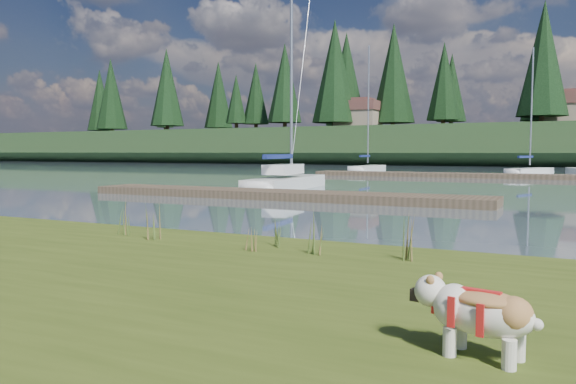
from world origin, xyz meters
The scene contains 22 objects.
ground centered at (0.00, 30.00, 0.00)m, with size 200.00×200.00×0.00m, color slate.
ridge centered at (0.00, 73.00, 2.50)m, with size 200.00×20.00×5.00m, color #1C3017.
bulldog centered at (5.30, -5.74, 0.68)m, with size 0.89×0.46×0.53m.
sailboat_main centered at (-6.06, 14.57, 0.42)m, with size 2.39×8.21×11.72m.
dock_near centered at (-4.00, 9.00, 0.15)m, with size 16.00×2.00×0.30m, color #4C3D2C.
dock_far centered at (2.00, 30.00, 0.15)m, with size 26.00×2.20×0.30m, color #4C3D2C.
sailboat_bg_1 centered at (-9.53, 37.42, 0.33)m, with size 1.58×7.29×10.92m.
sailboat_bg_2 centered at (3.66, 35.32, 0.33)m, with size 3.38×6.11×9.38m.
weed_0 centered at (-0.16, -2.62, 0.60)m, with size 0.17×0.14×0.58m.
weed_1 centered at (2.01, -2.35, 0.57)m, with size 0.17×0.14×0.52m.
weed_2 centered at (2.75, -2.68, 0.63)m, with size 0.17×0.14×0.67m.
weed_3 centered at (-0.91, -2.43, 0.62)m, with size 0.17×0.14×0.65m.
weed_4 centered at (1.80, -2.81, 0.54)m, with size 0.17×0.14×0.46m.
weed_5 centered at (3.97, -2.51, 0.65)m, with size 0.17×0.14×0.72m.
mud_lip centered at (0.00, -1.60, 0.07)m, with size 60.00×0.50×0.14m, color #33281C.
conifer_0 centered at (-55.00, 67.00, 12.64)m, with size 5.72×5.72×14.15m.
conifer_1 centered at (-40.00, 71.00, 11.28)m, with size 4.40×4.40×11.30m.
conifer_2 centered at (-25.00, 68.00, 13.54)m, with size 6.60×6.60×16.05m.
conifer_3 centered at (-10.00, 72.00, 11.74)m, with size 4.84×4.84×12.25m.
conifer_4 centered at (3.00, 66.00, 13.09)m, with size 6.16×6.16×15.10m.
house_0 centered at (-22.00, 70.00, 7.31)m, with size 6.30×5.30×4.65m.
house_1 centered at (6.00, 71.00, 7.31)m, with size 6.30×5.30×4.65m.
Camera 1 is at (5.79, -9.71, 1.76)m, focal length 35.00 mm.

